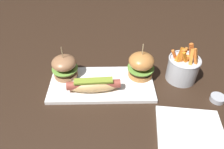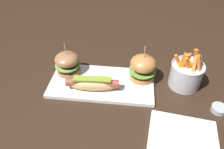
% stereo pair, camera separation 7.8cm
% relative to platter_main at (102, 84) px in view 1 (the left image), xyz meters
% --- Properties ---
extents(ground_plane, '(3.00, 3.00, 0.00)m').
position_rel_platter_main_xyz_m(ground_plane, '(0.00, 0.00, -0.01)').
color(ground_plane, black).
extents(platter_main, '(0.39, 0.19, 0.01)m').
position_rel_platter_main_xyz_m(platter_main, '(0.00, 0.00, 0.00)').
color(platter_main, white).
rests_on(platter_main, ground).
extents(hot_dog, '(0.19, 0.06, 0.05)m').
position_rel_platter_main_xyz_m(hot_dog, '(-0.03, -0.04, 0.03)').
color(hot_dog, tan).
rests_on(hot_dog, platter_main).
extents(slider_left, '(0.10, 0.10, 0.13)m').
position_rel_platter_main_xyz_m(slider_left, '(-0.14, 0.05, 0.05)').
color(slider_left, '#956644').
rests_on(slider_left, platter_main).
extents(slider_right, '(0.10, 0.10, 0.14)m').
position_rel_platter_main_xyz_m(slider_right, '(0.15, 0.04, 0.06)').
color(slider_right, '#B67439').
rests_on(slider_right, platter_main).
extents(fries_bucket, '(0.12, 0.12, 0.15)m').
position_rel_platter_main_xyz_m(fries_bucket, '(0.31, 0.04, 0.04)').
color(fries_bucket, '#B7BABF').
rests_on(fries_bucket, ground).
extents(sauce_ramekin, '(0.05, 0.05, 0.02)m').
position_rel_platter_main_xyz_m(sauce_ramekin, '(0.41, -0.09, 0.00)').
color(sauce_ramekin, '#A8AAB2').
rests_on(sauce_ramekin, ground).
extents(side_plate, '(0.23, 0.23, 0.01)m').
position_rel_platter_main_xyz_m(side_plate, '(0.27, -0.23, -0.00)').
color(side_plate, white).
rests_on(side_plate, ground).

